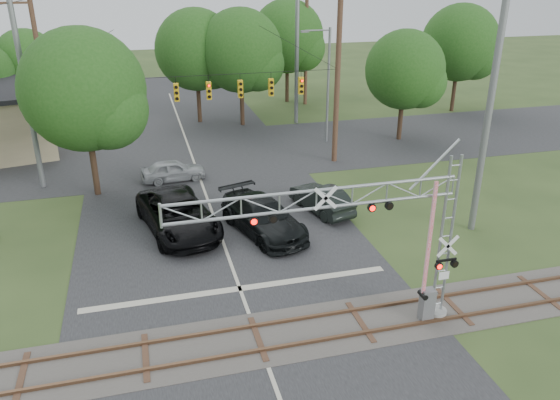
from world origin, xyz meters
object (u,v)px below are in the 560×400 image
object	(u,v)px
traffic_signal_span	(206,86)
pickup_black	(178,214)
crossing_gantry	(370,231)
sedan_silver	(173,170)
streetlight	(326,80)
car_dark	(263,217)

from	to	relation	value
traffic_signal_span	pickup_black	world-z (taller)	traffic_signal_span
crossing_gantry	traffic_signal_span	xyz separation A→B (m)	(-3.10, 18.35, 1.56)
traffic_signal_span	sedan_silver	world-z (taller)	traffic_signal_span
crossing_gantry	traffic_signal_span	bearing A→B (deg)	99.57
traffic_signal_span	pickup_black	xyz separation A→B (m)	(-2.81, -8.29, -4.74)
crossing_gantry	traffic_signal_span	world-z (taller)	traffic_signal_span
pickup_black	sedan_silver	size ratio (longest dim) A/B	1.68
crossing_gantry	streetlight	size ratio (longest dim) A/B	1.24
crossing_gantry	sedan_silver	bearing A→B (deg)	107.77
traffic_signal_span	car_dark	bearing A→B (deg)	-82.09
pickup_black	crossing_gantry	bearing A→B (deg)	-71.05
traffic_signal_span	sedan_silver	size ratio (longest dim) A/B	4.85
traffic_signal_span	car_dark	distance (m)	10.75
crossing_gantry	streetlight	xyz separation A→B (m)	(6.36, 22.83, 0.65)
pickup_black	car_dark	bearing A→B (deg)	-28.10
sedan_silver	pickup_black	bearing A→B (deg)	172.21
sedan_silver	streetlight	bearing A→B (deg)	-70.94
sedan_silver	traffic_signal_span	bearing A→B (deg)	-74.77
sedan_silver	car_dark	bearing A→B (deg)	-161.35
pickup_black	streetlight	size ratio (longest dim) A/B	0.79
crossing_gantry	pickup_black	distance (m)	12.10
traffic_signal_span	car_dark	size ratio (longest dim) A/B	3.22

